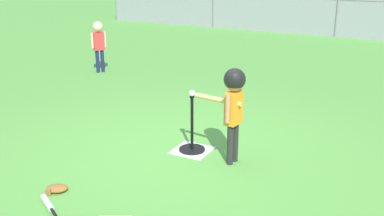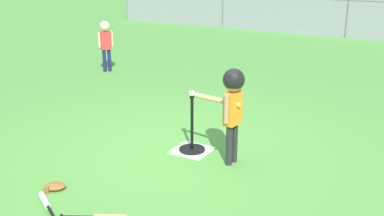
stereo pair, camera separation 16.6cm
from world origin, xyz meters
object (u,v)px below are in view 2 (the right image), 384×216
at_px(fielder_deep_right, 106,39).
at_px(spare_bat_silver, 46,203).
at_px(batter_child, 232,97).
at_px(glove_near_bats, 55,186).
at_px(baseball_on_tee, 192,93).
at_px(batting_tee, 192,142).

distance_m(fielder_deep_right, spare_bat_silver, 5.35).
height_order(batter_child, spare_bat_silver, batter_child).
xyz_separation_m(batter_child, glove_near_bats, (-1.29, -1.47, -0.76)).
bearing_deg(glove_near_bats, spare_bat_silver, -58.09).
relative_size(baseball_on_tee, batter_child, 0.07).
bearing_deg(baseball_on_tee, glove_near_bats, -115.25).
height_order(fielder_deep_right, glove_near_bats, fielder_deep_right).
xyz_separation_m(spare_bat_silver, glove_near_bats, (-0.17, 0.27, 0.01)).
relative_size(batting_tee, baseball_on_tee, 9.41).
xyz_separation_m(fielder_deep_right, glove_near_bats, (2.79, -4.15, -0.63)).
bearing_deg(batting_tee, spare_bat_silver, -107.18).
bearing_deg(baseball_on_tee, batter_child, -8.01).
distance_m(baseball_on_tee, fielder_deep_right, 4.38).
bearing_deg(glove_near_bats, batting_tee, 64.75).
bearing_deg(batter_child, fielder_deep_right, 146.72).
bearing_deg(fielder_deep_right, baseball_on_tee, -36.44).
bearing_deg(baseball_on_tee, fielder_deep_right, 143.56).
bearing_deg(fielder_deep_right, glove_near_bats, -56.05).
height_order(baseball_on_tee, batter_child, batter_child).
distance_m(baseball_on_tee, spare_bat_silver, 2.03).
distance_m(fielder_deep_right, glove_near_bats, 5.04).
bearing_deg(spare_bat_silver, glove_near_bats, 121.91).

